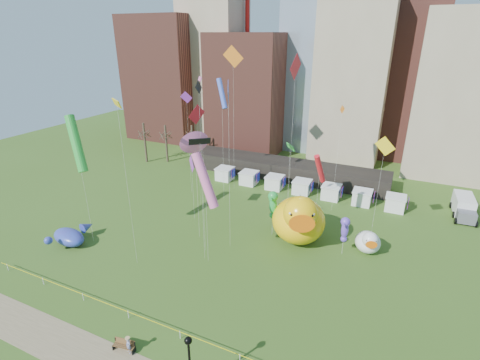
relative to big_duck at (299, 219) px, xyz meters
The scene contains 33 objects.
ground 21.46m from the big_duck, 103.25° to the right, with size 160.00×160.00×0.00m, color #38571B.
skyline 44.36m from the big_duck, 93.69° to the left, with size 101.00×23.00×68.00m.
pavilion 23.20m from the big_duck, 112.51° to the left, with size 38.00×6.00×3.20m, color black.
vendor_tents 16.01m from the big_duck, 104.03° to the left, with size 33.24×2.80×2.40m.
bare_trees 40.29m from the big_duck, 150.38° to the left, with size 8.44×6.44×8.50m.
caution_tape 21.37m from the big_duck, 103.25° to the right, with size 50.00×0.06×0.90m.
big_duck is the anchor object (origin of this frame).
small_duck 9.03m from the big_duck, ahead, with size 3.95×4.65×3.30m.
seahorse_green 4.00m from the big_duck, behind, with size 1.37×1.71×6.54m.
seahorse_purple 6.00m from the big_duck, ahead, with size 1.23×1.51×5.22m.
whale_inflatable 30.17m from the big_duck, 154.03° to the right, with size 5.62×6.78×2.32m.
park_bench 25.40m from the big_duck, 109.88° to the right, with size 2.07×0.95×1.02m.
lamppost 24.70m from the big_duck, 92.54° to the right, with size 0.59×0.59×5.67m.
box_truck 27.31m from the big_duck, 40.81° to the left, with size 3.11×7.05×2.94m.
woman 25.26m from the big_duck, 108.54° to the right, with size 0.58×0.38×1.60m, color white.
kite_0 21.07m from the big_duck, 114.37° to the left, with size 0.54×3.64×23.30m.
kite_1 14.44m from the big_duck, 133.25° to the right, with size 3.84×2.04×13.83m.
kite_2 19.92m from the big_duck, 144.89° to the right, with size 0.11×1.48×21.21m.
kite_3 29.14m from the big_duck, 154.98° to the right, with size 4.01×3.00×16.93m.
kite_4 26.03m from the big_duck, 140.96° to the right, with size 2.23×1.65×19.67m.
kite_5 18.33m from the big_duck, 148.25° to the right, with size 1.21×2.56×21.15m.
kite_6 27.42m from the big_duck, 140.95° to the left, with size 3.41×0.43×24.14m.
kite_7 25.86m from the big_duck, 160.54° to the left, with size 1.51×1.17×17.39m.
kite_8 21.21m from the big_duck, 166.24° to the left, with size 1.19×2.74×16.16m.
kite_9 16.61m from the big_duck, 160.19° to the right, with size 1.62×2.53×14.70m.
kite_10 17.07m from the big_duck, 137.16° to the right, with size 2.07×1.82×15.33m.
kite_11 10.01m from the big_duck, 121.63° to the left, with size 1.76×2.00×11.61m.
kite_12 13.65m from the big_duck, 13.90° to the left, with size 2.33×0.20×14.96m.
kite_13 22.00m from the big_duck, 152.91° to the left, with size 2.58×2.15×19.66m.
kite_14 16.74m from the big_duck, 78.60° to the left, with size 1.00×2.29×16.26m.
kite_15 16.73m from the big_duck, behind, with size 1.87×1.80×9.97m.
kite_16 7.24m from the big_duck, 73.87° to the left, with size 1.66×2.61×11.23m.
kite_17 26.46m from the big_duck, 155.68° to the left, with size 1.63×1.84×19.57m.
Camera 1 is at (15.51, -20.32, 25.85)m, focal length 27.00 mm.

